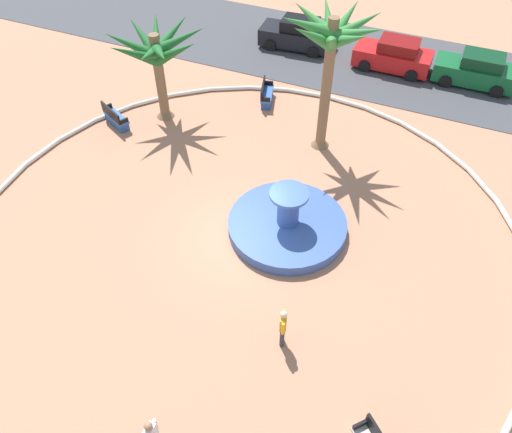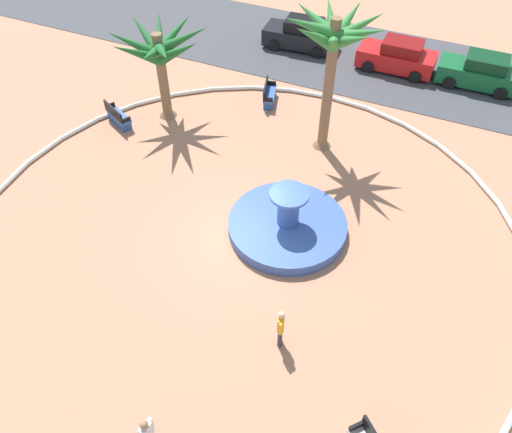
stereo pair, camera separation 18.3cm
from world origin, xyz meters
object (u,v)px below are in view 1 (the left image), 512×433
at_px(bench_north, 116,119).
at_px(parked_car_second, 394,56).
at_px(bench_west, 267,96).
at_px(palm_tree_near_fountain, 156,52).
at_px(parked_car_leftmost, 297,34).
at_px(palm_tree_by_curb, 332,44).
at_px(parked_car_third, 476,70).
at_px(fountain, 287,224).
at_px(person_cyclist_photo, 283,326).

height_order(bench_north, parked_car_second, parked_car_second).
distance_m(bench_west, parked_car_second, 7.47).
height_order(palm_tree_near_fountain, parked_car_leftmost, palm_tree_near_fountain).
height_order(palm_tree_by_curb, parked_car_third, palm_tree_by_curb).
xyz_separation_m(bench_west, parked_car_second, (4.94, 5.59, 0.43)).
xyz_separation_m(palm_tree_by_curb, bench_west, (-3.53, 2.25, -4.44)).
relative_size(palm_tree_near_fountain, parked_car_third, 1.12).
bearing_deg(fountain, parked_car_third, 69.17).
distance_m(palm_tree_by_curb, parked_car_leftmost, 9.92).
bearing_deg(palm_tree_near_fountain, fountain, -30.15).
bearing_deg(palm_tree_near_fountain, parked_car_second, 44.24).
bearing_deg(parked_car_leftmost, person_cyclist_photo, -71.09).
distance_m(fountain, bench_north, 10.16).
bearing_deg(parked_car_leftmost, palm_tree_near_fountain, -110.61).
xyz_separation_m(palm_tree_near_fountain, bench_west, (3.93, 3.04, -2.96)).
height_order(parked_car_second, parked_car_third, same).
relative_size(bench_north, parked_car_third, 0.41).
bearing_deg(bench_west, parked_car_leftmost, 95.76).
xyz_separation_m(bench_north, person_cyclist_photo, (11.24, -7.59, 0.59)).
bearing_deg(parked_car_third, bench_west, -147.80).
xyz_separation_m(fountain, parked_car_third, (5.10, 13.40, 0.49)).
height_order(fountain, parked_car_leftmost, fountain).
relative_size(fountain, palm_tree_by_curb, 0.73).
xyz_separation_m(palm_tree_by_curb, parked_car_leftmost, (-4.12, 8.08, -4.01)).
bearing_deg(parked_car_leftmost, parked_car_third, -0.56).
bearing_deg(palm_tree_near_fountain, bench_west, 37.73).
xyz_separation_m(palm_tree_near_fountain, parked_car_second, (8.87, 8.63, -2.52)).
relative_size(bench_west, bench_north, 1.01).
relative_size(palm_tree_near_fountain, bench_north, 2.72).
bearing_deg(palm_tree_by_curb, fountain, -84.85).
relative_size(palm_tree_by_curb, parked_car_leftmost, 1.48).
relative_size(palm_tree_by_curb, bench_west, 3.63).
distance_m(bench_north, parked_car_leftmost, 11.59).
bearing_deg(person_cyclist_photo, palm_tree_near_fountain, 136.15).
bearing_deg(person_cyclist_photo, bench_north, 145.98).
relative_size(fountain, bench_west, 2.64).
bearing_deg(parked_car_second, palm_tree_by_curb, -100.15).
relative_size(person_cyclist_photo, parked_car_leftmost, 0.40).
bearing_deg(parked_car_third, palm_tree_by_curb, -124.95).
bearing_deg(parked_car_leftmost, bench_west, -84.24).
bearing_deg(parked_car_third, person_cyclist_photo, -101.18).
bearing_deg(parked_car_leftmost, fountain, -71.13).
distance_m(bench_north, person_cyclist_photo, 13.57).
xyz_separation_m(fountain, person_cyclist_photo, (1.56, -4.51, 0.64)).
bearing_deg(person_cyclist_photo, parked_car_second, 92.06).
bearing_deg(bench_north, palm_tree_by_curb, 14.24).
relative_size(bench_west, parked_car_leftmost, 0.41).
relative_size(fountain, palm_tree_near_fountain, 0.98).
bearing_deg(bench_north, person_cyclist_photo, -34.02).
height_order(palm_tree_by_curb, parked_car_second, palm_tree_by_curb).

